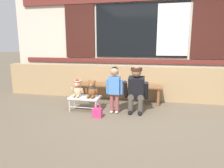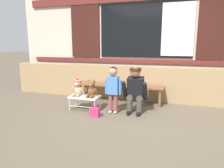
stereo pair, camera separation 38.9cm
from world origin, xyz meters
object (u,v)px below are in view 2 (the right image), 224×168
Objects in this scene: child_standing at (113,85)px; adult_crouching at (136,90)px; small_display_bench at (85,98)px; teddy_bear_with_hat at (78,88)px; handbag_on_ground at (95,112)px; wooden_bench_long at (120,87)px; teddy_bear_plain at (91,89)px.

adult_crouching is (0.44, 0.15, -0.11)m from child_standing.
teddy_bear_with_hat reaches higher than small_display_bench.
child_standing is 0.66m from handbag_on_ground.
child_standing is (0.65, -0.02, 0.33)m from small_display_bench.
wooden_bench_long is 1.19m from handbag_on_ground.
teddy_bear_with_hat is at bearing 178.46° from child_standing.
child_standing reaches higher than small_display_bench.
teddy_bear_plain is at bearing 0.51° from small_display_bench.
teddy_bear_with_hat is 0.38× the size of adult_crouching.
wooden_bench_long is 0.97m from small_display_bench.
adult_crouching is (0.52, -0.65, 0.11)m from wooden_bench_long.
small_display_bench is at bearing -172.93° from adult_crouching.
child_standing is 1.01× the size of adult_crouching.
child_standing reaches higher than adult_crouching.
teddy_bear_plain is 1.34× the size of handbag_on_ground.
teddy_bear_with_hat is at bearing 179.87° from teddy_bear_plain.
small_display_bench is 1.11m from adult_crouching.
child_standing is at bearing -160.58° from adult_crouching.
small_display_bench is 0.25m from teddy_bear_plain.
teddy_bear_plain is at bearing -171.81° from adult_crouching.
small_display_bench is 0.67× the size of child_standing.
child_standing is (0.81, -0.02, 0.12)m from teddy_bear_with_hat.
small_display_bench is at bearing 178.27° from child_standing.
wooden_bench_long is 2.19× the size of child_standing.
wooden_bench_long is 2.21× the size of adult_crouching.
wooden_bench_long is 7.72× the size of handbag_on_ground.
adult_crouching is (1.24, 0.13, 0.01)m from teddy_bear_with_hat.
handbag_on_ground is (-0.27, -0.34, -0.50)m from child_standing.
handbag_on_ground is at bearing -59.04° from teddy_bear_plain.
child_standing is at bearing -1.54° from teddy_bear_with_hat.
adult_crouching is at bearing 7.07° from small_display_bench.
adult_crouching is at bearing 19.42° from child_standing.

